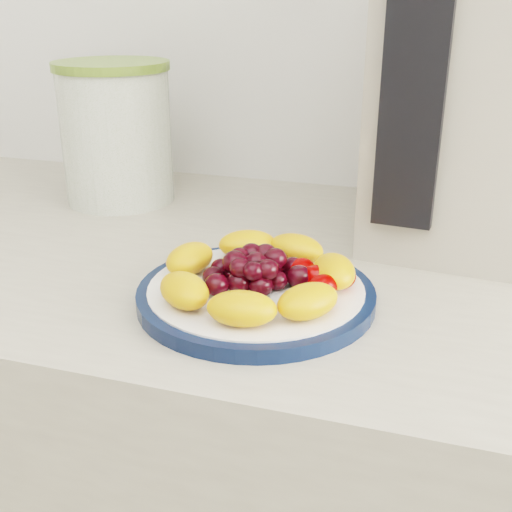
% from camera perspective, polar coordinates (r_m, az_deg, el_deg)
% --- Properties ---
extents(plate_rim, '(0.24, 0.24, 0.01)m').
position_cam_1_polar(plate_rim, '(0.64, 0.00, -3.50)').
color(plate_rim, '#0C1B3A').
rests_on(plate_rim, counter).
extents(plate_face, '(0.22, 0.22, 0.02)m').
position_cam_1_polar(plate_face, '(0.64, 0.00, -3.42)').
color(plate_face, white).
rests_on(plate_face, counter).
extents(canister, '(0.19, 0.19, 0.19)m').
position_cam_1_polar(canister, '(0.96, -12.26, 10.28)').
color(canister, '#445D1E').
rests_on(canister, counter).
extents(canister_lid, '(0.20, 0.20, 0.01)m').
position_cam_1_polar(canister_lid, '(0.94, -12.78, 16.19)').
color(canister_lid, olive).
rests_on(canister_lid, canister).
extents(appliance_body, '(0.24, 0.32, 0.37)m').
position_cam_1_polar(appliance_body, '(0.83, 19.34, 14.21)').
color(appliance_body, '#ABA291').
rests_on(appliance_body, counter).
extents(appliance_panel, '(0.07, 0.03, 0.28)m').
position_cam_1_polar(appliance_panel, '(0.69, 13.79, 13.71)').
color(appliance_panel, black).
rests_on(appliance_panel, appliance_body).
extents(fruit_plate, '(0.21, 0.21, 0.04)m').
position_cam_1_polar(fruit_plate, '(0.63, 0.49, -1.40)').
color(fruit_plate, orange).
rests_on(fruit_plate, plate_face).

